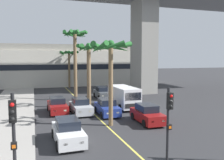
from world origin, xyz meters
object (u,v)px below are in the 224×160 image
at_px(car_queue_second, 147,114).
at_px(car_queue_fifth, 68,132).
at_px(delivery_van, 124,96).
at_px(palm_tree_mid_median, 110,55).
at_px(car_queue_third, 102,93).
at_px(palm_tree_farthest_median, 89,57).
at_px(palm_tree_near_median, 69,57).
at_px(car_queue_fourth, 107,107).
at_px(palm_tree_far_median, 75,44).
at_px(car_queue_sixth, 81,106).
at_px(car_queue_front, 57,106).
at_px(traffic_light_left_sidewalk_corner, 14,136).
at_px(traffic_light_median_near, 169,120).

distance_m(car_queue_second, car_queue_fifth, 7.67).
relative_size(delivery_van, palm_tree_mid_median, 0.76).
relative_size(car_queue_second, car_queue_third, 1.01).
bearing_deg(palm_tree_farthest_median, palm_tree_near_median, 88.45).
distance_m(car_queue_second, car_queue_third, 13.38).
bearing_deg(car_queue_fourth, palm_tree_far_median, 99.77).
bearing_deg(palm_tree_farthest_median, palm_tree_far_median, 96.84).
bearing_deg(palm_tree_far_median, car_queue_sixth, -96.09).
distance_m(car_queue_second, palm_tree_far_median, 14.90).
bearing_deg(car_queue_sixth, palm_tree_near_median, 84.81).
height_order(car_queue_fourth, palm_tree_mid_median, palm_tree_mid_median).
distance_m(car_queue_front, palm_tree_farthest_median, 6.22).
bearing_deg(traffic_light_left_sidewalk_corner, palm_tree_far_median, 75.26).
distance_m(car_queue_fifth, palm_tree_near_median, 30.10).
xyz_separation_m(car_queue_second, palm_tree_far_median, (-4.00, 12.75, 6.58)).
relative_size(car_queue_front, car_queue_fourth, 1.00).
xyz_separation_m(traffic_light_left_sidewalk_corner, palm_tree_mid_median, (6.60, 9.71, 2.89)).
distance_m(car_queue_third, traffic_light_median_near, 22.53).
distance_m(car_queue_second, palm_tree_mid_median, 6.01).
distance_m(car_queue_third, palm_tree_near_median, 14.38).
height_order(car_queue_sixth, palm_tree_mid_median, palm_tree_mid_median).
bearing_deg(palm_tree_far_median, palm_tree_near_median, 85.32).
bearing_deg(palm_tree_farthest_median, traffic_light_left_sidewalk_corner, -110.70).
height_order(car_queue_front, car_queue_fifth, same).
distance_m(traffic_light_median_near, palm_tree_mid_median, 9.47).
xyz_separation_m(car_queue_third, traffic_light_median_near, (-3.16, -22.21, 1.99)).
distance_m(car_queue_second, car_queue_fourth, 4.51).
xyz_separation_m(palm_tree_mid_median, palm_tree_far_median, (-0.73, 12.62, 1.55)).
xyz_separation_m(car_queue_front, traffic_light_left_sidewalk_corner, (-2.90, -15.78, 2.14)).
bearing_deg(delivery_van, car_queue_sixth, -166.16).
height_order(car_queue_second, car_queue_sixth, same).
relative_size(car_queue_third, car_queue_fifth, 1.00).
height_order(traffic_light_median_near, palm_tree_near_median, palm_tree_near_median).
relative_size(car_queue_fourth, palm_tree_near_median, 0.60).
bearing_deg(delivery_van, palm_tree_near_median, 98.78).
distance_m(car_queue_third, palm_tree_mid_median, 14.51).
bearing_deg(car_queue_third, palm_tree_mid_median, -103.08).
xyz_separation_m(car_queue_fifth, car_queue_sixth, (2.32, 7.84, 0.00)).
bearing_deg(palm_tree_mid_median, car_queue_second, -2.18).
distance_m(car_queue_front, delivery_van, 7.26).
xyz_separation_m(car_queue_front, car_queue_third, (6.78, 7.18, 0.00)).
height_order(delivery_van, palm_tree_near_median, palm_tree_near_median).
relative_size(car_queue_second, car_queue_fourth, 1.00).
xyz_separation_m(palm_tree_mid_median, palm_tree_farthest_median, (-0.11, 7.47, -0.15)).
xyz_separation_m(car_queue_second, car_queue_third, (-0.20, 13.38, 0.00)).
height_order(car_queue_third, car_queue_fifth, same).
distance_m(car_queue_second, traffic_light_median_near, 9.66).
bearing_deg(car_queue_fifth, delivery_van, 50.86).
bearing_deg(traffic_light_left_sidewalk_corner, delivery_van, 57.48).
distance_m(palm_tree_mid_median, palm_tree_farthest_median, 7.47).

